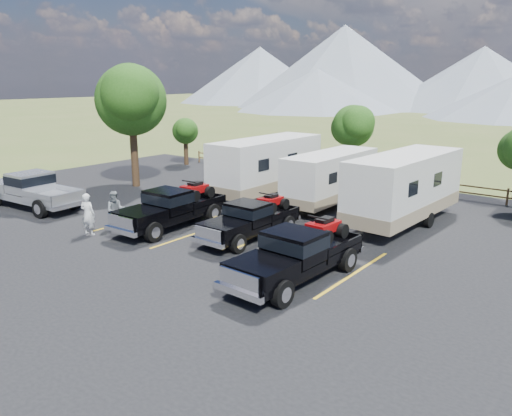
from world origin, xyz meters
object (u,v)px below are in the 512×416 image
Objects in this scene: tree_big_nw at (131,100)px; trailer_center at (331,179)px; person_b at (116,210)px; rig_left at (172,207)px; trailer_left at (267,167)px; person_a at (88,214)px; rig_right at (298,253)px; pickup_silver at (33,190)px; trailer_right at (404,188)px; rig_center at (251,219)px.

trailer_center is (12.84, 3.13, -4.00)m from tree_big_nw.
rig_left is at bearing -5.82° from person_b.
trailer_center is at bearing 62.11° from rig_left.
person_a is at bearing -99.60° from trailer_left.
rig_right is at bearing -14.17° from rig_left.
person_b is at bearing -43.94° from tree_big_nw.
person_a is at bearing -50.01° from tree_big_nw.
trailer_center is (4.16, 0.31, -0.26)m from trailer_left.
rig_right is at bearing -48.47° from trailer_left.
person_a is (6.53, -0.97, -0.06)m from pickup_silver.
pickup_silver is (0.34, -7.22, -4.54)m from tree_big_nw.
tree_big_nw reaches higher than trailer_right.
trailer_right is 5.13× the size of person_a.
rig_left is at bearing 100.00° from pickup_silver.
trailer_left is at bearing 89.62° from rig_left.
trailer_center is at bearing 170.85° from trailer_right.
tree_big_nw is at bearing -69.59° from person_a.
rig_right is 0.73× the size of trailer_center.
person_b is at bearing -153.62° from rig_center.
trailer_left is at bearing -118.93° from person_a.
tree_big_nw is 0.79× the size of trailer_left.
trailer_left is at bearing 134.16° from rig_right.
rig_right is at bearing -21.36° from tree_big_nw.
pickup_silver is (-16.88, -0.48, 0.04)m from rig_right.
trailer_right is at bearing 91.15° from rig_right.
person_b is at bearing -136.04° from trailer_right.
rig_left is 3.80m from person_a.
pickup_silver is at bearing 131.81° from person_b.
trailer_right is 5.40× the size of person_b.
tree_big_nw is 4.08× the size of person_a.
trailer_center reaches higher than pickup_silver.
rig_center is 13.02m from pickup_silver.
rig_center is 0.65× the size of trailer_center.
trailer_right is at bearing -155.07° from person_a.
rig_center is 6.49m from person_b.
rig_center is (12.96, -4.02, -4.67)m from tree_big_nw.
person_a reaches higher than rig_center.
trailer_left is 8.75m from trailer_right.
rig_left is 1.13× the size of rig_center.
rig_left is 11.12m from trailer_right.
pickup_silver is (-12.62, -3.20, 0.14)m from rig_center.
tree_big_nw is 1.42× the size of rig_center.
rig_left is at bearing -143.03° from person_a.
rig_left is at bearing -88.20° from trailer_left.
pickup_silver is at bearing -87.31° from tree_big_nw.
rig_right is (17.22, -6.73, -4.57)m from tree_big_nw.
rig_left reaches higher than rig_right.
tree_big_nw reaches higher than person_a.
rig_left is 3.24× the size of person_a.
trailer_left is at bearing 29.79° from person_b.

